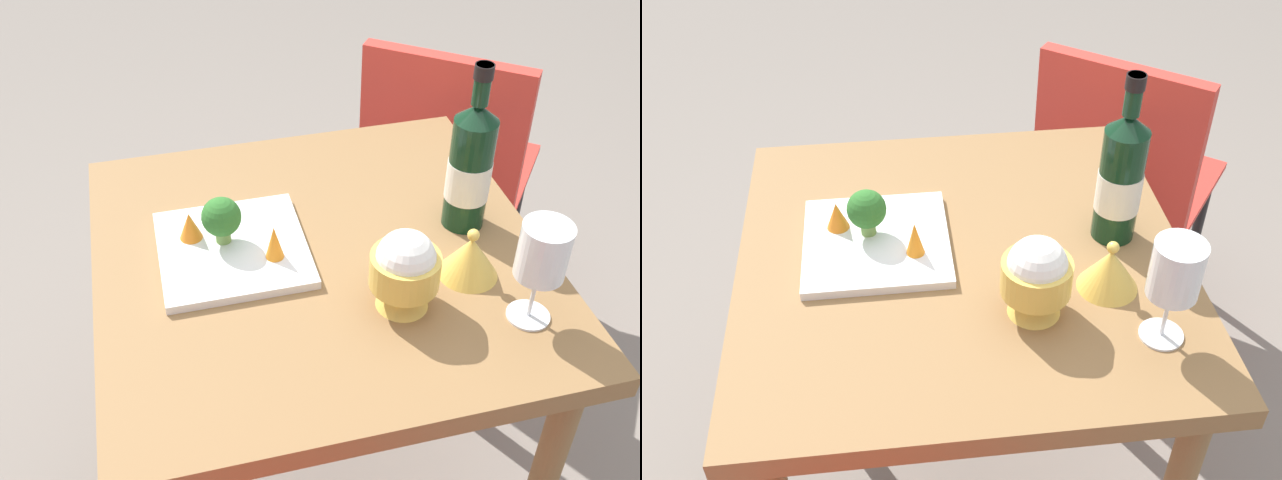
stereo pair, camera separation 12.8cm
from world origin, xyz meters
TOP-DOWN VIEW (x-y plane):
  - dining_table at (0.00, 0.00)m, footprint 0.76×0.76m
  - chair_near_window at (0.46, 0.54)m, footprint 0.56×0.56m
  - wine_bottle at (0.27, 0.02)m, footprint 0.08×0.08m
  - wine_glass at (0.28, -0.23)m, footprint 0.08×0.08m
  - rice_bowl at (0.10, -0.15)m, footprint 0.11×0.11m
  - rice_bowl_lid at (0.23, -0.11)m, footprint 0.10×0.10m
  - serving_plate at (-0.14, 0.04)m, footprint 0.25×0.25m
  - broccoli_floret at (-0.16, 0.06)m, footprint 0.07×0.07m
  - carrot_garnish_left at (-0.21, 0.08)m, footprint 0.04×0.04m
  - carrot_garnish_right at (-0.08, -0.01)m, footprint 0.03×0.03m

SIDE VIEW (x-z plane):
  - chair_near_window at x=0.46m, z-range 0.10..0.95m
  - dining_table at x=0.00m, z-range 0.27..1.03m
  - serving_plate at x=-0.14m, z-range 0.76..0.77m
  - rice_bowl_lid at x=0.23m, z-range 0.75..0.84m
  - carrot_garnish_left at x=-0.21m, z-range 0.77..0.82m
  - carrot_garnish_right at x=-0.08m, z-range 0.77..0.83m
  - broccoli_floret at x=-0.16m, z-range 0.78..0.87m
  - rice_bowl at x=0.10m, z-range 0.76..0.90m
  - wine_bottle at x=0.27m, z-range 0.72..1.03m
  - wine_glass at x=0.28m, z-range 0.80..0.98m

